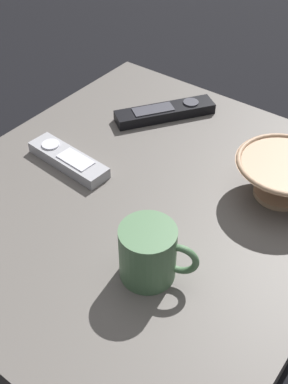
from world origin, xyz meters
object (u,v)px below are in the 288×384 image
(cereal_bowl, at_px, (283,176))
(tv_remote_far, at_px, (68,159))
(tv_remote_near, at_px, (165,112))
(coffee_mug, at_px, (149,253))

(cereal_bowl, bearing_deg, tv_remote_far, 24.50)
(cereal_bowl, relative_size, tv_remote_far, 0.96)
(tv_remote_near, height_order, tv_remote_far, same)
(tv_remote_near, bearing_deg, tv_remote_far, 78.13)
(cereal_bowl, bearing_deg, tv_remote_near, -15.25)
(coffee_mug, distance_m, tv_remote_far, 0.27)
(cereal_bowl, height_order, coffee_mug, coffee_mug)
(coffee_mug, distance_m, tv_remote_near, 0.39)
(tv_remote_near, bearing_deg, coffee_mug, 121.94)
(cereal_bowl, distance_m, coffee_mug, 0.26)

